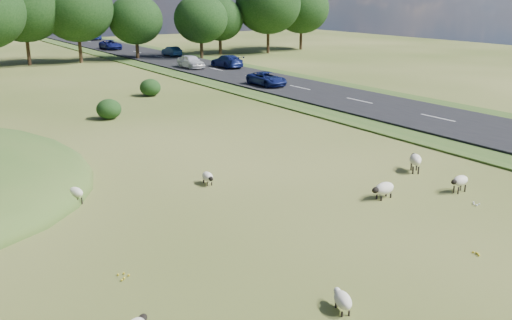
{
  "coord_description": "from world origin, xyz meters",
  "views": [
    {
      "loc": [
        -12.4,
        -18.01,
        8.72
      ],
      "look_at": [
        2.0,
        4.0,
        1.0
      ],
      "focal_mm": 40.0,
      "sensor_mm": 36.0,
      "label": 1
    }
  ],
  "objects": [
    {
      "name": "car_2",
      "position": [
        21.9,
        40.73,
        0.99
      ],
      "size": [
        2.08,
        5.11,
        1.48
      ],
      "primitive_type": "imported",
      "rotation": [
        0.0,
        0.0,
        3.14
      ],
      "color": "navy",
      "rests_on": "road"
    },
    {
      "name": "car_3",
      "position": [
        18.1,
        42.58,
        1.02
      ],
      "size": [
        1.82,
        4.52,
        1.54
      ],
      "primitive_type": "imported",
      "color": "white",
      "rests_on": "road"
    },
    {
      "name": "road",
      "position": [
        20.0,
        30.0,
        0.12
      ],
      "size": [
        8.0,
        150.0,
        0.25
      ],
      "primitive_type": "cube",
      "color": "black",
      "rests_on": "ground"
    },
    {
      "name": "sheep_2",
      "position": [
        8.72,
        -2.6,
        0.56
      ],
      "size": [
        1.12,
        0.55,
        0.8
      ],
      "rotation": [
        0.0,
        0.0,
        3.21
      ],
      "color": "beige",
      "rests_on": "ground"
    },
    {
      "name": "shrubs",
      "position": [
        -2.33,
        26.91,
        0.75
      ],
      "size": [
        22.39,
        10.18,
        1.55
      ],
      "color": "black",
      "rests_on": "ground"
    },
    {
      "name": "sheep_6",
      "position": [
        5.25,
        -1.29,
        0.47
      ],
      "size": [
        1.31,
        0.64,
        0.75
      ],
      "rotation": [
        0.0,
        0.0,
        3.21
      ],
      "color": "beige",
      "rests_on": "ground"
    },
    {
      "name": "sheep_0",
      "position": [
        -0.3,
        4.66,
        0.38
      ],
      "size": [
        0.57,
        1.07,
        0.6
      ],
      "rotation": [
        0.0,
        0.0,
        4.57
      ],
      "color": "beige",
      "rests_on": "ground"
    },
    {
      "name": "car_0",
      "position": [
        21.9,
        55.97,
        0.91
      ],
      "size": [
        1.39,
        3.99,
        1.31
      ],
      "primitive_type": "imported",
      "rotation": [
        0.0,
        0.0,
        3.14
      ],
      "color": "navy",
      "rests_on": "road"
    },
    {
      "name": "sheep_5",
      "position": [
        -6.26,
        5.53,
        0.51
      ],
      "size": [
        0.65,
        1.06,
        0.73
      ],
      "rotation": [
        0.0,
        0.0,
        1.84
      ],
      "color": "beige",
      "rests_on": "ground"
    },
    {
      "name": "car_5",
      "position": [
        18.1,
        26.72,
        0.89
      ],
      "size": [
        2.13,
        4.61,
        1.28
      ],
      "primitive_type": "imported",
      "color": "navy",
      "rests_on": "road"
    },
    {
      "name": "car_7",
      "position": [
        21.9,
        90.33,
        0.96
      ],
      "size": [
        1.98,
        4.88,
        1.42
      ],
      "primitive_type": "imported",
      "rotation": [
        0.0,
        0.0,
        3.14
      ],
      "color": "navy",
      "rests_on": "road"
    },
    {
      "name": "sheep_3",
      "position": [
        -2.48,
        -7.32,
        0.37
      ],
      "size": [
        0.72,
        1.07,
        0.59
      ],
      "rotation": [
        0.0,
        0.0,
        1.21
      ],
      "color": "beige",
      "rests_on": "ground"
    },
    {
      "name": "sheep_4",
      "position": [
        9.41,
        0.64,
        0.65
      ],
      "size": [
        1.14,
        1.25,
        0.94
      ],
      "rotation": [
        0.0,
        0.0,
        0.87
      ],
      "color": "beige",
      "rests_on": "ground"
    },
    {
      "name": "ground",
      "position": [
        0.0,
        20.0,
        0.0
      ],
      "size": [
        160.0,
        160.0,
        0.0
      ],
      "primitive_type": "plane",
      "color": "#394D18",
      "rests_on": "ground"
    },
    {
      "name": "car_6",
      "position": [
        18.1,
        70.14,
        0.96
      ],
      "size": [
        2.36,
        5.13,
        1.42
      ],
      "primitive_type": "imported",
      "color": "navy",
      "rests_on": "road"
    }
  ]
}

